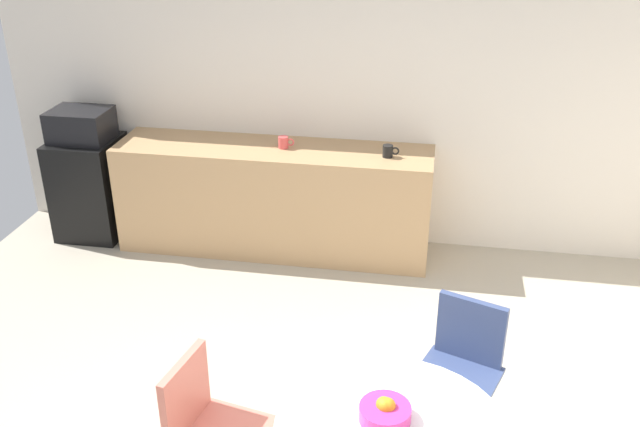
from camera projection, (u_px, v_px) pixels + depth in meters
wall_back at (357, 91)px, 5.61m from camera, size 6.00×0.10×2.60m
counter_block at (274, 199)px, 5.77m from camera, size 2.56×0.60×0.90m
mini_fridge at (91, 187)px, 6.03m from camera, size 0.54×0.54×0.87m
microwave at (81, 125)px, 5.78m from camera, size 0.48×0.38×0.26m
chair_navy at (463, 356)px, 3.78m from camera, size 0.54×0.54×0.83m
chair_coral at (204, 418)px, 3.36m from camera, size 0.49×0.49×0.83m
fruit_bowl at (385, 411)px, 3.01m from camera, size 0.23×0.23×0.11m
mug_white at (388, 151)px, 5.38m from camera, size 0.13×0.08×0.09m
mug_green at (284, 142)px, 5.55m from camera, size 0.13×0.08×0.09m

